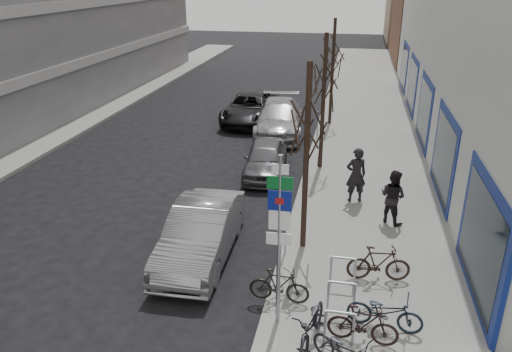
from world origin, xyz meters
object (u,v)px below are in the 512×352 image
at_px(bike_mid_inner, 279,285).
at_px(bike_far_inner, 379,263).
at_px(meter_front, 286,229).
at_px(parked_car_back, 279,118).
at_px(pedestrian_near, 356,175).
at_px(bike_rack, 341,294).
at_px(parked_car_front, 201,233).
at_px(tree_far, 334,47).
at_px(bike_far_curb, 345,349).
at_px(meter_back, 318,122).
at_px(bike_near_left, 313,322).
at_px(bike_near_right, 363,324).
at_px(meter_mid, 306,161).
at_px(lane_car, 250,108).
at_px(parked_car_mid, 265,158).
at_px(bike_mid_curb, 385,309).
at_px(tree_mid, 325,70).
at_px(tree_near, 308,114).
at_px(highway_sign_pole, 279,232).
at_px(pedestrian_far, 393,196).

xyz_separation_m(bike_mid_inner, bike_far_inner, (2.37, 1.40, 0.05)).
xyz_separation_m(meter_front, parked_car_back, (-1.98, 11.65, -0.10)).
height_order(bike_far_inner, pedestrian_near, pedestrian_near).
height_order(bike_rack, parked_car_front, parked_car_front).
distance_m(tree_far, bike_far_curb, 18.11).
relative_size(meter_back, bike_far_inner, 0.77).
xyz_separation_m(bike_near_left, parked_car_back, (-3.07, 15.28, 0.10)).
relative_size(bike_rack, bike_mid_inner, 1.52).
distance_m(bike_near_right, bike_far_curb, 0.93).
xyz_separation_m(bike_near_left, parked_car_front, (-3.44, 3.19, 0.07)).
distance_m(meter_mid, lane_car, 8.91).
bearing_deg(bike_far_inner, bike_near_left, 145.64).
bearing_deg(parked_car_mid, meter_back, 66.22).
height_order(meter_mid, bike_far_inner, meter_mid).
distance_m(meter_back, lane_car, 4.61).
bearing_deg(meter_mid, lane_car, 115.63).
bearing_deg(bike_mid_curb, lane_car, 29.70).
relative_size(bike_rack, tree_mid, 0.41).
distance_m(parked_car_front, parked_car_mid, 6.61).
bearing_deg(bike_near_right, meter_front, 37.01).
bearing_deg(pedestrian_near, tree_mid, -82.77).
bearing_deg(lane_car, bike_far_curb, -71.91).
height_order(bike_far_curb, parked_car_back, parked_car_back).
relative_size(tree_near, meter_front, 4.33).
bearing_deg(bike_far_curb, highway_sign_pole, 86.09).
distance_m(tree_near, tree_far, 13.00).
relative_size(bike_near_left, bike_far_curb, 1.16).
bearing_deg(bike_mid_inner, pedestrian_far, -29.06).
distance_m(highway_sign_pole, parked_car_back, 14.93).
xyz_separation_m(tree_near, meter_front, (-0.45, -0.50, -3.19)).
relative_size(bike_near_right, bike_mid_curb, 0.92).
bearing_deg(meter_front, parked_car_front, -169.33).
xyz_separation_m(bike_mid_inner, parked_car_front, (-2.52, 1.84, 0.18)).
bearing_deg(meter_mid, bike_far_inner, -68.29).
xyz_separation_m(meter_mid, pedestrian_far, (3.04, -2.96, 0.13)).
xyz_separation_m(meter_mid, parked_car_back, (-1.98, 6.15, -0.10)).
relative_size(bike_near_right, bike_mid_inner, 1.04).
bearing_deg(meter_front, tree_far, 88.09).
bearing_deg(meter_front, bike_rack, -55.49).
bearing_deg(pedestrian_far, bike_near_left, 108.46).
distance_m(tree_mid, bike_near_right, 11.07).
bearing_deg(bike_near_right, pedestrian_far, -4.08).
distance_m(tree_mid, tree_far, 6.50).
relative_size(bike_near_right, parked_car_front, 0.33).
bearing_deg(meter_front, bike_far_curb, -66.92).
xyz_separation_m(bike_rack, lane_car, (-5.50, 15.93, 0.09)).
relative_size(tree_near, tree_far, 1.00).
height_order(bike_far_inner, parked_car_front, parked_car_front).
bearing_deg(bike_rack, parked_car_front, 153.93).
height_order(tree_mid, meter_back, tree_mid).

